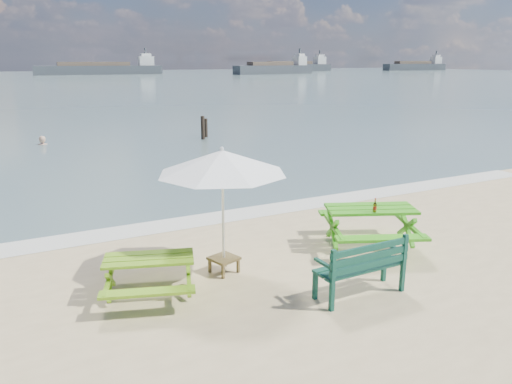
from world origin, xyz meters
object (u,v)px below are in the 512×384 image
park_bench (359,278)px  beer_bottle (375,208)px  swimmer (44,155)px  picnic_table_left (150,278)px  side_table (224,264)px  picnic_table_right (370,228)px  patio_umbrella (222,162)px

park_bench → beer_bottle: 2.04m
swimmer → picnic_table_left: bearing=-89.3°
beer_bottle → swimmer: beer_bottle is taller
swimmer → beer_bottle: bearing=-74.7°
picnic_table_left → beer_bottle: size_ratio=7.03×
side_table → beer_bottle: beer_bottle is taller
picnic_table_right → beer_bottle: size_ratio=9.07×
picnic_table_left → patio_umbrella: bearing=11.8°
park_bench → side_table: 2.42m
picnic_table_right → beer_bottle: 0.61m
swimmer → side_table: bearing=-84.4°
park_bench → beer_bottle: size_ratio=5.63×
picnic_table_right → side_table: bearing=176.4°
picnic_table_right → swimmer: 17.41m
patio_umbrella → beer_bottle: patio_umbrella is taller
patio_umbrella → picnic_table_right: bearing=-3.6°
beer_bottle → picnic_table_right: bearing=62.5°
picnic_table_left → beer_bottle: (4.44, -0.17, 0.61)m
picnic_table_right → side_table: size_ratio=4.40×
picnic_table_left → park_bench: size_ratio=1.25×
beer_bottle → picnic_table_left: bearing=177.8°
park_bench → beer_bottle: beer_bottle is taller
picnic_table_left → side_table: bearing=11.8°
park_bench → patio_umbrella: size_ratio=0.55×
patio_umbrella → beer_bottle: (3.01, -0.47, -1.10)m
beer_bottle → swimmer: bearing=105.3°
park_bench → patio_umbrella: bearing=131.4°
picnic_table_right → side_table: 3.16m
park_bench → side_table: bearing=131.4°
picnic_table_left → park_bench: bearing=-26.5°
picnic_table_left → swimmer: size_ratio=1.11×
picnic_table_right → park_bench: bearing=-133.9°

